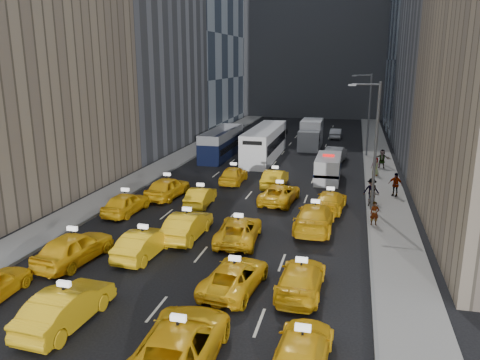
% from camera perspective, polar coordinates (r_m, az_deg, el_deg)
% --- Properties ---
extents(ground, '(160.00, 160.00, 0.00)m').
position_cam_1_polar(ground, '(24.40, -6.29, -10.81)').
color(ground, black).
rests_on(ground, ground).
extents(sidewalk_west, '(3.00, 90.00, 0.15)m').
position_cam_1_polar(sidewalk_west, '(50.26, -7.89, 2.45)').
color(sidewalk_west, gray).
rests_on(sidewalk_west, ground).
extents(sidewalk_east, '(3.00, 90.00, 0.15)m').
position_cam_1_polar(sidewalk_east, '(46.91, 16.74, 1.11)').
color(sidewalk_east, gray).
rests_on(sidewalk_east, ground).
extents(curb_west, '(0.15, 90.00, 0.18)m').
position_cam_1_polar(curb_west, '(49.75, -6.33, 2.39)').
color(curb_west, slate).
rests_on(curb_west, ground).
extents(curb_east, '(0.15, 90.00, 0.18)m').
position_cam_1_polar(curb_east, '(46.84, 14.97, 1.23)').
color(curb_east, slate).
rests_on(curb_east, ground).
extents(building_backdrop, '(30.00, 12.00, 40.00)m').
position_cam_1_polar(building_backdrop, '(93.51, 9.48, 20.12)').
color(building_backdrop, slate).
rests_on(building_backdrop, ground).
extents(streetlight_near, '(2.15, 0.22, 9.00)m').
position_cam_1_polar(streetlight_near, '(33.17, 16.05, 4.40)').
color(streetlight_near, '#595B60').
rests_on(streetlight_near, ground).
extents(streetlight_far, '(2.15, 0.22, 9.00)m').
position_cam_1_polar(streetlight_far, '(52.98, 15.35, 7.99)').
color(streetlight_far, '#595B60').
rests_on(streetlight_far, ground).
extents(taxi_1, '(1.93, 4.86, 1.57)m').
position_cam_1_polar(taxi_1, '(20.59, -20.42, -14.27)').
color(taxi_1, yellow).
rests_on(taxi_1, ground).
extents(taxi_2, '(2.82, 5.85, 1.61)m').
position_cam_1_polar(taxi_2, '(17.31, -7.41, -19.23)').
color(taxi_2, yellow).
rests_on(taxi_2, ground).
extents(taxi_3, '(2.12, 4.66, 1.32)m').
position_cam_1_polar(taxi_3, '(17.26, 7.57, -19.90)').
color(taxi_3, yellow).
rests_on(taxi_3, ground).
extents(taxi_4, '(2.55, 5.10, 1.67)m').
position_cam_1_polar(taxi_4, '(26.24, -19.58, -7.76)').
color(taxi_4, yellow).
rests_on(taxi_4, ground).
extents(taxi_5, '(1.85, 4.59, 1.48)m').
position_cam_1_polar(taxi_5, '(26.07, -11.63, -7.56)').
color(taxi_5, yellow).
rests_on(taxi_5, ground).
extents(taxi_6, '(2.72, 4.99, 1.33)m').
position_cam_1_polar(taxi_6, '(22.09, -0.64, -11.62)').
color(taxi_6, yellow).
rests_on(taxi_6, ground).
extents(taxi_7, '(2.07, 4.86, 1.40)m').
position_cam_1_polar(taxi_7, '(21.98, 7.45, -11.80)').
color(taxi_7, yellow).
rests_on(taxi_7, ground).
extents(taxi_8, '(2.02, 4.50, 1.50)m').
position_cam_1_polar(taxi_8, '(33.38, -13.73, -2.75)').
color(taxi_8, yellow).
rests_on(taxi_8, ground).
extents(taxi_9, '(1.80, 4.85, 1.58)m').
position_cam_1_polar(taxi_9, '(28.26, -6.43, -5.49)').
color(taxi_9, yellow).
rests_on(taxi_9, ground).
extents(taxi_10, '(2.63, 5.12, 1.38)m').
position_cam_1_polar(taxi_10, '(27.58, -0.18, -6.12)').
color(taxi_10, yellow).
rests_on(taxi_10, ground).
extents(taxi_11, '(2.43, 5.68, 1.63)m').
position_cam_1_polar(taxi_11, '(29.78, 9.11, -4.48)').
color(taxi_11, yellow).
rests_on(taxi_11, ground).
extents(taxi_12, '(2.40, 5.01, 1.65)m').
position_cam_1_polar(taxi_12, '(36.55, -8.82, -0.90)').
color(taxi_12, yellow).
rests_on(taxi_12, ground).
extents(taxi_13, '(1.63, 4.20, 1.37)m').
position_cam_1_polar(taxi_13, '(34.34, -4.82, -2.02)').
color(taxi_13, yellow).
rests_on(taxi_13, ground).
extents(taxi_14, '(2.79, 5.22, 1.39)m').
position_cam_1_polar(taxi_14, '(35.06, 4.84, -1.65)').
color(taxi_14, yellow).
rests_on(taxi_14, ground).
extents(taxi_15, '(2.42, 4.96, 1.39)m').
position_cam_1_polar(taxi_15, '(33.74, 10.92, -2.51)').
color(taxi_15, yellow).
rests_on(taxi_15, ground).
extents(taxi_16, '(1.80, 4.39, 1.49)m').
position_cam_1_polar(taxi_16, '(40.48, -0.79, 0.66)').
color(taxi_16, yellow).
rests_on(taxi_16, ground).
extents(taxi_17, '(1.72, 4.64, 1.52)m').
position_cam_1_polar(taxi_17, '(39.19, 4.28, 0.17)').
color(taxi_17, yellow).
rests_on(taxi_17, ground).
extents(nypd_van, '(2.68, 5.63, 2.33)m').
position_cam_1_polar(nypd_van, '(42.06, 10.68, 1.36)').
color(nypd_van, silver).
rests_on(nypd_van, ground).
extents(double_decker, '(2.46, 10.29, 2.98)m').
position_cam_1_polar(double_decker, '(51.65, -2.25, 4.48)').
color(double_decker, black).
rests_on(double_decker, ground).
extents(city_bus, '(2.80, 12.98, 3.35)m').
position_cam_1_polar(city_bus, '(50.83, 3.05, 4.52)').
color(city_bus, white).
rests_on(city_bus, ground).
extents(box_truck, '(3.02, 7.34, 3.28)m').
position_cam_1_polar(box_truck, '(57.81, 8.64, 5.53)').
color(box_truck, silver).
rests_on(box_truck, ground).
extents(misc_car_0, '(2.35, 5.21, 1.66)m').
position_cam_1_polar(misc_car_0, '(50.02, 11.55, 3.12)').
color(misc_car_0, '#94969B').
rests_on(misc_car_0, ground).
extents(misc_car_1, '(3.06, 5.67, 1.51)m').
position_cam_1_polar(misc_car_1, '(62.23, -0.38, 5.51)').
color(misc_car_1, black).
rests_on(misc_car_1, ground).
extents(misc_car_2, '(2.23, 5.19, 1.49)m').
position_cam_1_polar(misc_car_2, '(65.81, 8.81, 5.82)').
color(misc_car_2, slate).
rests_on(misc_car_2, ground).
extents(misc_car_3, '(1.68, 3.99, 1.35)m').
position_cam_1_polar(misc_car_3, '(67.32, 4.96, 6.07)').
color(misc_car_3, black).
rests_on(misc_car_3, ground).
extents(misc_car_4, '(1.55, 4.24, 1.39)m').
position_cam_1_polar(misc_car_4, '(65.30, 11.60, 5.59)').
color(misc_car_4, '#A9ABB1').
rests_on(misc_car_4, ground).
extents(pedestrian_0, '(0.61, 0.45, 1.54)m').
position_cam_1_polar(pedestrian_0, '(30.96, 16.08, -3.94)').
color(pedestrian_0, gray).
rests_on(pedestrian_0, sidewalk_east).
extents(pedestrian_1, '(0.85, 0.62, 1.58)m').
position_cam_1_polar(pedestrian_1, '(34.90, 15.98, -1.84)').
color(pedestrian_1, gray).
rests_on(pedestrian_1, sidewalk_east).
extents(pedestrian_2, '(1.23, 0.70, 1.80)m').
position_cam_1_polar(pedestrian_2, '(35.82, 15.73, -1.22)').
color(pedestrian_2, gray).
rests_on(pedestrian_2, sidewalk_east).
extents(pedestrian_3, '(1.19, 0.90, 1.84)m').
position_cam_1_polar(pedestrian_3, '(37.96, 18.41, -0.52)').
color(pedestrian_3, gray).
rests_on(pedestrian_3, sidewalk_east).
extents(pedestrian_4, '(0.89, 0.64, 1.65)m').
position_cam_1_polar(pedestrian_4, '(44.38, 16.20, 1.61)').
color(pedestrian_4, gray).
rests_on(pedestrian_4, sidewalk_east).
extents(pedestrian_5, '(1.74, 0.76, 1.82)m').
position_cam_1_polar(pedestrian_5, '(47.62, 16.92, 2.50)').
color(pedestrian_5, gray).
rests_on(pedestrian_5, sidewalk_east).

